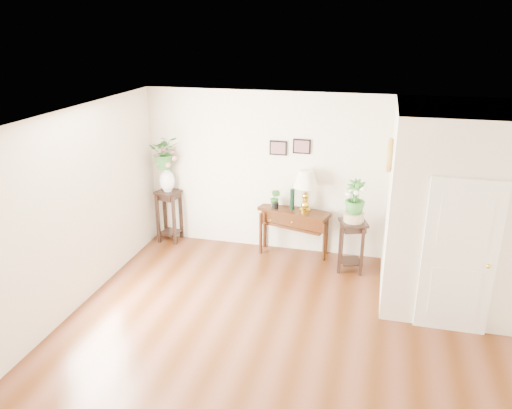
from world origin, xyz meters
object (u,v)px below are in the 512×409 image
(table_lamp, at_px, (306,191))
(plant_stand_a, at_px, (169,216))
(console_table, at_px, (294,232))
(plant_stand_b, at_px, (352,246))

(table_lamp, relative_size, plant_stand_a, 0.74)
(console_table, height_order, plant_stand_a, plant_stand_a)
(plant_stand_a, bearing_deg, console_table, 0.00)
(plant_stand_b, bearing_deg, plant_stand_a, 173.53)
(plant_stand_b, bearing_deg, console_table, 159.62)
(plant_stand_a, bearing_deg, table_lamp, 0.00)
(plant_stand_a, xyz_separation_m, plant_stand_b, (3.36, -0.38, -0.06))
(plant_stand_a, height_order, plant_stand_b, plant_stand_a)
(plant_stand_a, bearing_deg, plant_stand_b, -6.47)
(plant_stand_a, distance_m, plant_stand_b, 3.38)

